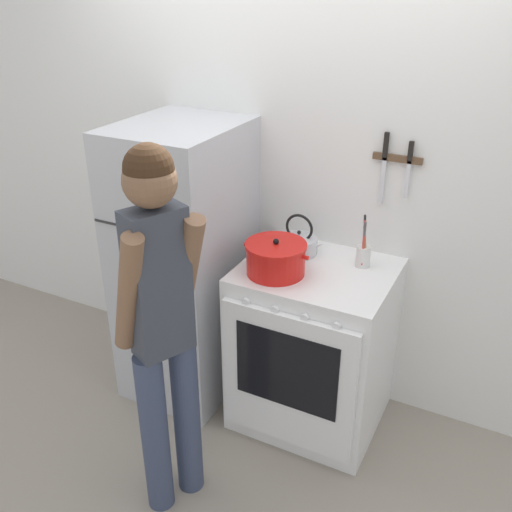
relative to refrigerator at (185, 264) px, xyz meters
name	(u,v)px	position (x,y,z in m)	size (l,w,h in m)	color
ground_plane	(285,366)	(0.47, 0.35, -0.78)	(14.00, 14.00, 0.00)	gray
wall_back	(292,173)	(0.47, 0.38, 0.49)	(10.00, 0.06, 2.55)	silver
refrigerator	(185,264)	(0.00, 0.00, 0.00)	(0.59, 0.72, 1.57)	#B7BABF
stove_range	(311,347)	(0.77, 0.00, -0.31)	(0.75, 0.68, 0.92)	white
dutch_oven_pot	(276,258)	(0.60, -0.10, 0.22)	(0.34, 0.30, 0.18)	red
tea_kettle	(299,243)	(0.62, 0.16, 0.20)	(0.24, 0.20, 0.22)	silver
utensil_jar	(363,253)	(0.96, 0.16, 0.21)	(0.07, 0.07, 0.27)	silver
person	(162,321)	(0.41, -0.77, 0.19)	(0.37, 0.42, 1.71)	#38425B
wall_knife_strip	(397,158)	(1.03, 0.33, 0.66)	(0.24, 0.03, 0.36)	brown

